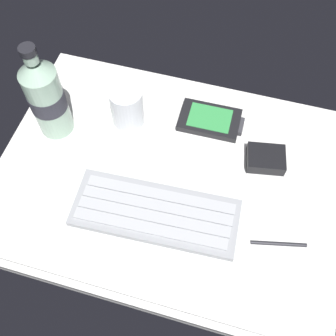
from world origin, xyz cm
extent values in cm
cube|color=silver|center=(0.00, 0.00, -1.00)|extent=(64.00, 48.00, 2.00)
cube|color=silver|center=(0.00, -23.40, 0.40)|extent=(64.00, 1.20, 0.80)
cube|color=#93969B|center=(0.28, -8.09, 0.70)|extent=(29.52, 12.46, 1.40)
cube|color=#ADAFB5|center=(0.12, -4.79, 1.55)|extent=(26.75, 3.35, 0.30)
cube|color=#ADAFB5|center=(0.23, -6.99, 1.55)|extent=(26.75, 3.35, 0.30)
cube|color=#ADAFB5|center=(0.34, -9.19, 1.55)|extent=(26.75, 3.35, 0.30)
cube|color=#ADAFB5|center=(0.45, -11.38, 1.55)|extent=(26.75, 3.35, 0.30)
cube|color=black|center=(4.65, 14.25, 0.70)|extent=(12.14, 7.82, 1.40)
cube|color=green|center=(4.65, 14.25, 1.45)|extent=(8.51, 6.08, 0.10)
cube|color=#333338|center=(11.05, 14.36, 0.70)|extent=(0.87, 3.81, 1.12)
cylinder|color=silver|center=(-11.14, 10.35, 4.25)|extent=(6.40, 6.40, 8.50)
cylinder|color=orange|center=(-11.14, 10.35, 3.26)|extent=(5.50, 5.50, 6.12)
cylinder|color=#9EC1A8|center=(-24.39, 5.01, 7.50)|extent=(6.60, 6.60, 15.00)
cone|color=#9EC1A8|center=(-24.39, 5.01, 16.40)|extent=(6.60, 6.60, 2.80)
cylinder|color=#9EC1A8|center=(-24.39, 5.01, 18.70)|extent=(2.51, 2.51, 1.80)
cylinder|color=black|center=(-24.39, 5.01, 20.20)|extent=(2.77, 2.77, 1.20)
cylinder|color=#2D2D38|center=(-24.39, 5.01, 8.25)|extent=(6.73, 6.73, 3.80)
cube|color=black|center=(16.85, 7.91, 1.20)|extent=(7.86, 6.72, 2.40)
cylinder|color=#26262B|center=(21.67, -7.58, 0.35)|extent=(9.43, 2.73, 0.70)
camera|label=1|loc=(9.79, -34.77, 65.56)|focal=42.96mm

